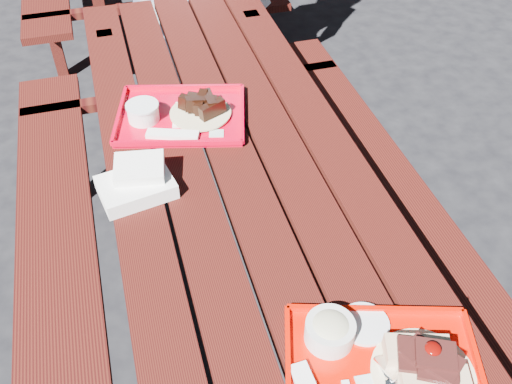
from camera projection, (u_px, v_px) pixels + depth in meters
ground at (245, 324)px, 2.14m from camera, size 60.00×60.00×0.00m
picnic_table_near at (243, 221)px, 1.75m from camera, size 1.41×2.40×0.75m
near_tray at (384, 360)px, 1.16m from camera, size 0.47×0.42×0.13m
far_tray at (179, 114)px, 1.80m from camera, size 0.46×0.40×0.07m
white_cloth at (137, 182)px, 1.55m from camera, size 0.22×0.18×0.08m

